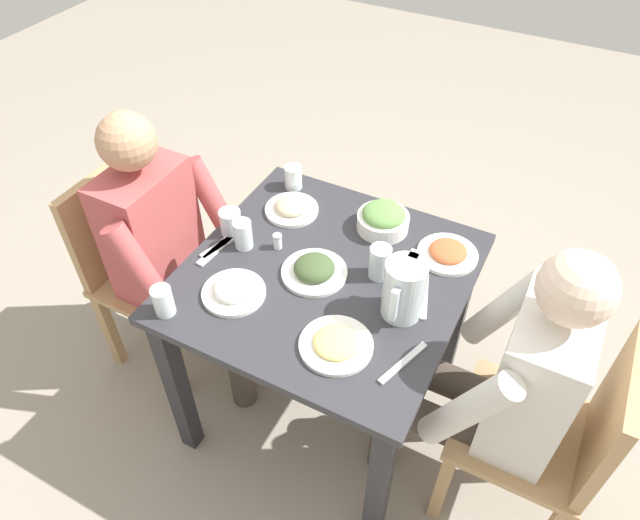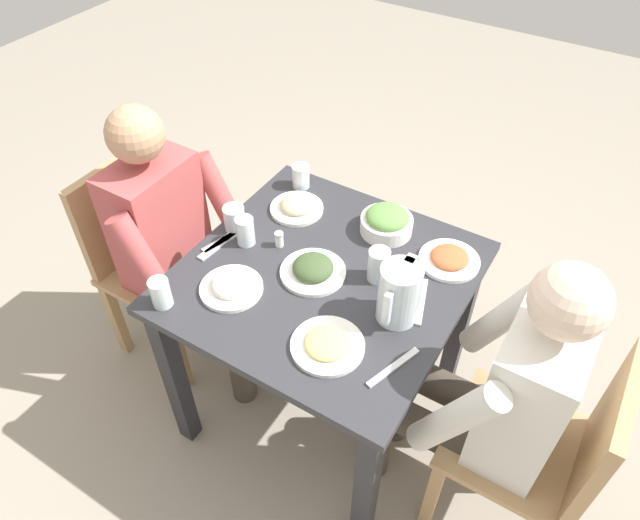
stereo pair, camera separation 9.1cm
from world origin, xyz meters
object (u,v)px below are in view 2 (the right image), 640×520
at_px(dining_table, 324,302).
at_px(salt_shaker, 279,239).
at_px(water_pitcher, 399,294).
at_px(water_glass_center, 161,293).
at_px(water_glass_by_pitcher, 234,218).
at_px(plate_dolmas, 313,269).
at_px(water_glass_near_right, 301,176).
at_px(water_glass_far_left, 245,231).
at_px(chair_near, 147,253).
at_px(salad_bowl, 387,222).
at_px(water_glass_near_left, 379,265).
at_px(diner_near, 180,244).
at_px(chair_far, 550,449).
at_px(plate_rice_curry, 449,259).
at_px(plate_fries, 328,344).
at_px(diner_far, 493,389).
at_px(plate_yoghurt, 231,286).
at_px(plate_beans, 297,206).

bearing_deg(dining_table, salt_shaker, -100.23).
bearing_deg(water_pitcher, water_glass_center, -62.55).
bearing_deg(water_glass_by_pitcher, plate_dolmas, 82.11).
height_order(water_pitcher, water_glass_near_right, water_pitcher).
distance_m(water_glass_far_left, water_glass_near_right, 0.35).
height_order(chair_near, water_glass_by_pitcher, chair_near).
bearing_deg(salad_bowl, water_glass_by_pitcher, -60.26).
relative_size(chair_near, plate_dolmas, 4.13).
xyz_separation_m(water_glass_near_left, water_glass_by_pitcher, (0.04, -0.52, -0.01)).
distance_m(diner_near, water_glass_near_right, 0.51).
bearing_deg(chair_far, water_glass_by_pitcher, -93.34).
bearing_deg(water_glass_center, plate_rice_curry, 132.82).
xyz_separation_m(chair_near, salad_bowl, (-0.32, 0.87, 0.31)).
bearing_deg(water_glass_far_left, plate_fries, 62.89).
bearing_deg(plate_rice_curry, salt_shaker, -66.74).
xyz_separation_m(diner_near, diner_far, (0.00, 1.18, 0.00)).
bearing_deg(diner_far, diner_near, -90.02).
bearing_deg(diner_far, water_glass_near_left, -104.07).
height_order(diner_far, plate_fries, diner_far).
bearing_deg(plate_fries, plate_dolmas, -140.09).
xyz_separation_m(chair_near, diner_near, (0.00, 0.20, 0.15)).
bearing_deg(water_glass_by_pitcher, diner_near, -72.92).
height_order(diner_near, salt_shaker, diner_near).
bearing_deg(plate_yoghurt, chair_far, 99.55).
height_order(water_pitcher, water_glass_by_pitcher, water_pitcher).
height_order(diner_far, water_glass_near_right, diner_far).
bearing_deg(plate_dolmas, dining_table, 122.17).
bearing_deg(chair_far, chair_near, -90.01).
bearing_deg(water_pitcher, water_glass_by_pitcher, -96.06).
bearing_deg(plate_fries, salt_shaker, -128.27).
xyz_separation_m(plate_rice_curry, water_glass_by_pitcher, (0.22, -0.68, 0.03)).
bearing_deg(plate_rice_curry, diner_near, -72.12).
bearing_deg(water_glass_near_right, plate_fries, 38.44).
bearing_deg(plate_beans, water_glass_far_left, -12.52).
distance_m(water_pitcher, plate_rice_curry, 0.31).
height_order(salad_bowl, water_glass_far_left, water_glass_far_left).
bearing_deg(plate_beans, dining_table, 48.27).
bearing_deg(plate_fries, diner_near, -105.17).
xyz_separation_m(chair_far, water_glass_near_right, (-0.38, -1.10, 0.32)).
xyz_separation_m(dining_table, plate_fries, (0.24, 0.16, 0.15)).
relative_size(plate_rice_curry, water_glass_by_pitcher, 2.25).
height_order(diner_far, plate_beans, diner_far).
relative_size(water_glass_near_left, water_glass_by_pitcher, 1.29).
bearing_deg(chair_near, salad_bowl, 110.32).
height_order(diner_near, water_glass_near_left, diner_near).
xyz_separation_m(plate_dolmas, plate_fries, (0.22, 0.19, -0.01)).
relative_size(plate_beans, water_glass_far_left, 1.88).
bearing_deg(diner_far, water_glass_far_left, -91.91).
xyz_separation_m(plate_yoghurt, water_glass_near_right, (-0.55, -0.10, 0.03)).
relative_size(chair_near, plate_fries, 4.12).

